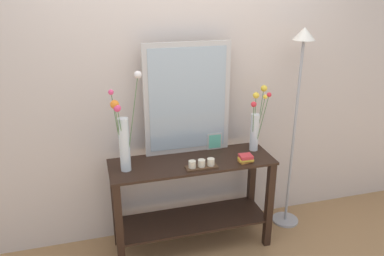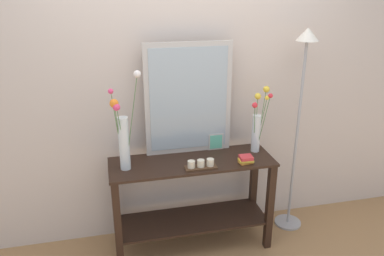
% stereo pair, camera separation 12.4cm
% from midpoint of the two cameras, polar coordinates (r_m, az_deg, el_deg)
% --- Properties ---
extents(ground_plane, '(7.00, 6.00, 0.02)m').
position_cam_midpoint_polar(ground_plane, '(3.41, 1.09, -17.19)').
color(ground_plane, '#997047').
extents(wall_back, '(6.40, 0.08, 2.70)m').
position_cam_midpoint_polar(wall_back, '(3.10, -0.27, 7.04)').
color(wall_back, beige).
rests_on(wall_back, ground).
extents(console_table, '(1.30, 0.43, 0.79)m').
position_cam_midpoint_polar(console_table, '(3.13, 1.15, -9.91)').
color(console_table, black).
rests_on(console_table, ground).
extents(mirror_leaning, '(0.70, 0.03, 0.90)m').
position_cam_midpoint_polar(mirror_leaning, '(2.99, 0.66, 4.35)').
color(mirror_leaning, '#B7B2AD').
rests_on(mirror_leaning, console_table).
extents(tall_vase_left, '(0.23, 0.12, 0.75)m').
position_cam_midpoint_polar(tall_vase_left, '(2.78, -9.08, -1.08)').
color(tall_vase_left, silver).
rests_on(tall_vase_left, console_table).
extents(vase_right, '(0.21, 0.25, 0.53)m').
position_cam_midpoint_polar(vase_right, '(3.13, 10.99, 0.48)').
color(vase_right, silver).
rests_on(vase_right, console_table).
extents(candle_tray, '(0.24, 0.09, 0.07)m').
position_cam_midpoint_polar(candle_tray, '(2.86, 2.58, -5.57)').
color(candle_tray, '#472D1C').
rests_on(candle_tray, console_table).
extents(picture_frame_small, '(0.13, 0.01, 0.14)m').
position_cam_midpoint_polar(picture_frame_small, '(3.17, 4.75, -2.07)').
color(picture_frame_small, '#B7B2AD').
rests_on(picture_frame_small, console_table).
extents(book_stack, '(0.12, 0.09, 0.06)m').
position_cam_midpoint_polar(book_stack, '(2.98, 9.33, -4.72)').
color(book_stack, orange).
rests_on(book_stack, console_table).
extents(floor_lamp, '(0.24, 0.24, 1.78)m').
position_cam_midpoint_polar(floor_lamp, '(3.25, 17.17, 4.09)').
color(floor_lamp, '#9E9EA3').
rests_on(floor_lamp, ground).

